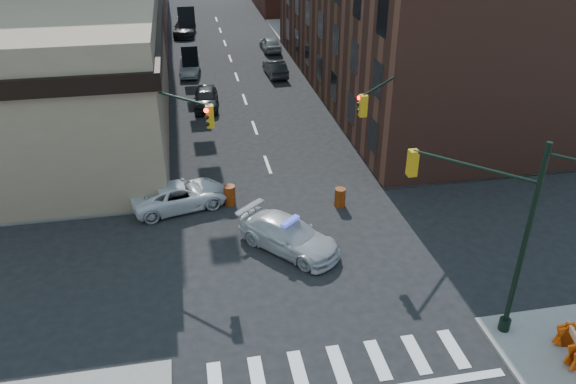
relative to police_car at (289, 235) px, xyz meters
name	(u,v)px	position (x,y,z in m)	size (l,w,h in m)	color
ground	(301,258)	(0.40, -0.85, -0.77)	(140.00, 140.00, 0.00)	black
sidewalk_ne	(453,50)	(23.40, 31.90, -0.69)	(34.00, 54.50, 0.15)	gray
commercial_row_ne	(404,2)	(13.40, 21.65, 6.23)	(14.00, 34.00, 14.00)	#532C21
signal_pole_se	(496,224)	(6.44, -6.37, 3.85)	(5.40, 5.27, 8.00)	black
signal_pole_nw	(164,137)	(-5.45, 4.49, 3.57)	(3.58, 3.67, 8.00)	black
signal_pole_ne	(388,121)	(6.24, 4.50, 3.57)	(3.67, 3.58, 8.00)	black
tree_ne_near	(324,39)	(7.90, 25.15, 2.72)	(3.00, 3.00, 4.85)	black
tree_ne_far	(305,19)	(7.90, 33.15, 2.72)	(3.00, 3.00, 4.85)	black
police_car	(289,235)	(0.00, 0.00, 0.00)	(2.15, 5.28, 1.53)	#BDBCC1
pickup	(180,195)	(-5.00, 4.96, -0.05)	(2.38, 5.17, 1.44)	silver
parked_car_wnear	(206,98)	(-2.71, 19.91, 0.00)	(1.82, 4.51, 1.54)	black
parked_car_wfar	(190,66)	(-3.66, 28.67, -0.03)	(1.56, 4.47, 1.47)	gray
parked_car_wdeep	(185,28)	(-3.70, 43.61, 0.06)	(2.30, 5.67, 1.64)	black
parked_car_enear	(275,68)	(3.87, 26.84, -0.05)	(1.51, 4.34, 1.43)	black
parked_car_efar	(270,44)	(4.78, 35.20, -0.01)	(1.78, 4.42, 1.51)	gray
pedestrian_a	(102,195)	(-9.03, 5.15, 0.26)	(0.64, 0.42, 1.75)	black
pedestrian_b	(105,177)	(-9.06, 7.12, 0.32)	(0.91, 0.71, 1.87)	black
pedestrian_c	(40,176)	(-12.60, 7.88, 0.35)	(1.13, 0.47, 1.93)	black
barrel_road	(340,197)	(3.48, 3.46, -0.24)	(0.59, 0.59, 1.05)	#DB630A
barrel_bank	(230,195)	(-2.36, 4.75, -0.21)	(0.62, 0.62, 1.11)	#C14C09
barricade_se_a	(572,344)	(8.90, -8.85, -0.10)	(1.38, 0.69, 1.03)	#C44709
barricade_se_b	(573,346)	(8.90, -8.90, -0.14)	(1.26, 0.63, 0.95)	#BE4708
barricade_nw_a	(139,186)	(-7.21, 6.53, -0.10)	(1.36, 0.68, 1.02)	#D8520A
barricade_nw_b	(122,192)	(-8.10, 6.08, -0.16)	(1.21, 0.61, 0.91)	#F1410B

